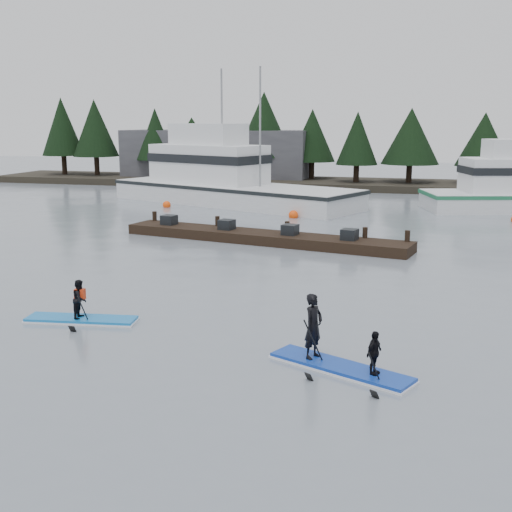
% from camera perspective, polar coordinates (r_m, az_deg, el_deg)
% --- Properties ---
extents(ground, '(160.00, 160.00, 0.00)m').
position_cam_1_polar(ground, '(18.00, -4.96, -7.27)').
color(ground, gray).
rests_on(ground, ground).
extents(far_shore, '(70.00, 8.00, 0.60)m').
position_cam_1_polar(far_shore, '(58.53, 9.16, 6.30)').
color(far_shore, '#2D281E').
rests_on(far_shore, ground).
extents(treeline, '(60.00, 4.00, 8.00)m').
position_cam_1_polar(treeline, '(58.56, 9.15, 6.01)').
color(treeline, black).
rests_on(treeline, ground).
extents(waterfront_building, '(18.00, 6.00, 5.00)m').
position_cam_1_polar(waterfront_building, '(63.26, -3.45, 8.84)').
color(waterfront_building, '#4C4C51').
rests_on(waterfront_building, ground).
extents(fishing_boat_large, '(19.74, 12.35, 10.65)m').
position_cam_1_polar(fishing_boat_large, '(46.97, -2.65, 5.72)').
color(fishing_boat_large, silver).
rests_on(fishing_boat_large, ground).
extents(floating_dock, '(14.96, 4.92, 0.50)m').
position_cam_1_polar(floating_dock, '(31.74, 0.55, 1.67)').
color(floating_dock, black).
rests_on(floating_dock, ground).
extents(buoy_b, '(0.60, 0.60, 0.60)m').
position_cam_1_polar(buoy_b, '(39.89, 3.34, 3.41)').
color(buoy_b, '#FF4B0C').
rests_on(buoy_b, ground).
extents(buoy_a, '(0.56, 0.56, 0.56)m').
position_cam_1_polar(buoy_a, '(45.16, -7.94, 4.32)').
color(buoy_a, '#FF4B0C').
rests_on(buoy_a, ground).
extents(paddleboard_solo, '(3.38, 1.24, 1.78)m').
position_cam_1_polar(paddleboard_solo, '(19.96, -15.31, -4.59)').
color(paddleboard_solo, blue).
rests_on(paddleboard_solo, ground).
extents(paddleboard_duo, '(3.67, 2.28, 2.29)m').
position_cam_1_polar(paddleboard_duo, '(15.78, 7.02, -8.12)').
color(paddleboard_duo, '#1137A3').
rests_on(paddleboard_duo, ground).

